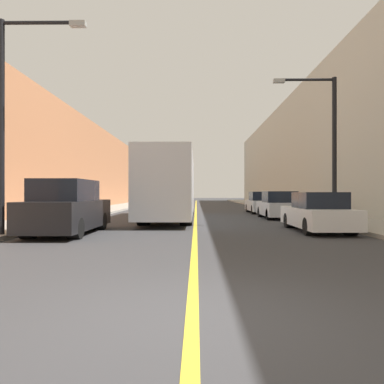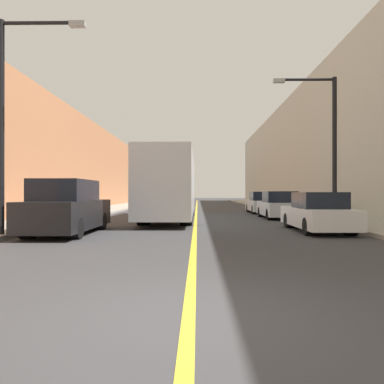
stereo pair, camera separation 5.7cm
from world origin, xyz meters
TOP-DOWN VIEW (x-y plane):
  - ground_plane at (0.00, 0.00)m, footprint 200.00×200.00m
  - sidewalk_left at (-7.46, 30.00)m, footprint 3.21×72.00m
  - sidewalk_right at (7.46, 30.00)m, footprint 3.21×72.00m
  - building_row_left at (-11.07, 30.00)m, footprint 4.00×72.00m
  - building_row_right at (11.07, 30.00)m, footprint 4.00×72.00m
  - road_center_line at (0.00, 30.00)m, footprint 0.16×72.00m
  - bus at (-1.36, 16.12)m, footprint 2.45×12.12m
  - parked_suv_left at (-4.54, 8.85)m, footprint 1.91×4.93m
  - car_right_near at (4.66, 9.88)m, footprint 1.77×4.56m
  - car_right_mid at (4.76, 17.04)m, footprint 1.88×4.36m
  - car_right_far at (4.75, 22.60)m, footprint 1.84×4.47m
  - street_lamp_left at (-5.88, 7.41)m, footprint 2.80×0.24m
  - street_lamp_right at (5.87, 12.20)m, footprint 2.80×0.24m

SIDE VIEW (x-z plane):
  - ground_plane at x=0.00m, z-range 0.00..0.00m
  - road_center_line at x=0.00m, z-range 0.00..0.01m
  - sidewalk_left at x=-7.46m, z-range 0.00..0.15m
  - sidewalk_right at x=7.46m, z-range 0.00..0.15m
  - car_right_near at x=4.66m, z-range -0.07..1.42m
  - car_right_mid at x=4.76m, z-range -0.08..1.47m
  - car_right_far at x=4.75m, z-range -0.08..1.47m
  - parked_suv_left at x=-4.54m, z-range -0.07..1.86m
  - bus at x=-1.36m, z-range 0.13..3.58m
  - building_row_left at x=-11.07m, z-range 0.00..7.73m
  - street_lamp_right at x=5.87m, z-range 0.69..7.12m
  - street_lamp_left at x=-5.88m, z-range 0.70..7.52m
  - building_row_right at x=11.07m, z-range 0.00..10.93m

